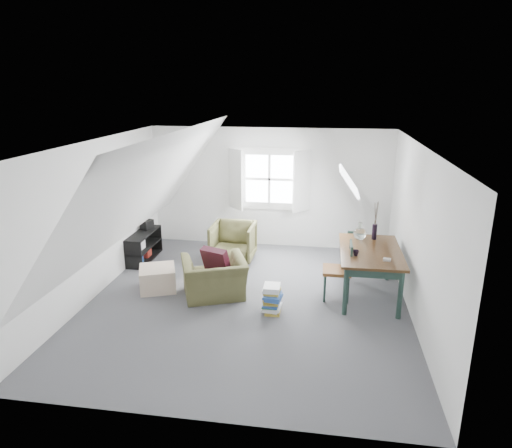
% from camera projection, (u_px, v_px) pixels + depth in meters
% --- Properties ---
extents(floor, '(5.50, 5.50, 0.00)m').
position_uv_depth(floor, '(248.00, 301.00, 7.31)').
color(floor, '#4C4D51').
rests_on(floor, ground).
extents(ceiling, '(5.50, 5.50, 0.00)m').
position_uv_depth(ceiling, '(247.00, 144.00, 6.58)').
color(ceiling, white).
rests_on(ceiling, wall_back).
extents(wall_back, '(5.00, 0.00, 5.00)m').
position_uv_depth(wall_back, '(270.00, 188.00, 9.54)').
color(wall_back, white).
rests_on(wall_back, ground).
extents(wall_front, '(5.00, 0.00, 5.00)m').
position_uv_depth(wall_front, '(198.00, 312.00, 4.34)').
color(wall_front, white).
rests_on(wall_front, ground).
extents(wall_left, '(0.00, 5.50, 5.50)m').
position_uv_depth(wall_left, '(94.00, 220.00, 7.31)').
color(wall_left, white).
rests_on(wall_left, ground).
extents(wall_right, '(0.00, 5.50, 5.50)m').
position_uv_depth(wall_right, '(418.00, 235.00, 6.58)').
color(wall_right, white).
rests_on(wall_right, ground).
extents(slope_left, '(3.19, 5.50, 4.48)m').
position_uv_depth(slope_left, '(148.00, 190.00, 7.01)').
color(slope_left, white).
rests_on(slope_left, wall_left).
extents(slope_right, '(3.19, 5.50, 4.48)m').
position_uv_depth(slope_right, '(353.00, 197.00, 6.56)').
color(slope_right, white).
rests_on(slope_right, wall_right).
extents(dormer_window, '(1.71, 0.35, 1.30)m').
position_uv_depth(dormer_window, '(269.00, 179.00, 9.41)').
color(dormer_window, white).
rests_on(dormer_window, wall_back).
extents(skylight, '(0.35, 0.75, 0.47)m').
position_uv_depth(skylight, '(349.00, 181.00, 7.80)').
color(skylight, white).
rests_on(skylight, slope_right).
extents(armchair_near, '(1.25, 1.18, 0.65)m').
position_uv_depth(armchair_near, '(215.00, 296.00, 7.49)').
color(armchair_near, '#4E4D2C').
rests_on(armchair_near, floor).
extents(armchair_far, '(0.83, 0.85, 0.76)m').
position_uv_depth(armchair_far, '(233.00, 260.00, 9.01)').
color(armchair_far, '#4E4D2C').
rests_on(armchair_far, floor).
extents(throw_pillow, '(0.52, 0.41, 0.47)m').
position_uv_depth(throw_pillow, '(216.00, 261.00, 7.47)').
color(throw_pillow, '#3B101C').
rests_on(throw_pillow, armchair_near).
extents(ottoman, '(0.75, 0.75, 0.39)m').
position_uv_depth(ottoman, '(158.00, 278.00, 7.69)').
color(ottoman, '#C7AF97').
rests_on(ottoman, floor).
extents(dining_table, '(0.96, 1.60, 0.80)m').
position_uv_depth(dining_table, '(370.00, 256.00, 7.31)').
color(dining_table, '#362111').
rests_on(dining_table, floor).
extents(demijohn, '(0.21, 0.21, 0.30)m').
position_uv_depth(demijohn, '(360.00, 233.00, 7.69)').
color(demijohn, silver).
rests_on(demijohn, dining_table).
extents(vase_twigs, '(0.08, 0.09, 0.65)m').
position_uv_depth(vase_twigs, '(374.00, 231.00, 7.74)').
color(vase_twigs, black).
rests_on(vase_twigs, dining_table).
extents(cup, '(0.11, 0.11, 0.09)m').
position_uv_depth(cup, '(356.00, 256.00, 7.03)').
color(cup, black).
rests_on(cup, dining_table).
extents(paper_box, '(0.12, 0.10, 0.04)m').
position_uv_depth(paper_box, '(387.00, 260.00, 6.82)').
color(paper_box, white).
rests_on(paper_box, dining_table).
extents(dining_chair_far, '(0.37, 0.37, 0.79)m').
position_uv_depth(dining_chair_far, '(355.00, 248.00, 8.46)').
color(dining_chair_far, brown).
rests_on(dining_chair_far, floor).
extents(dining_chair_near, '(0.45, 0.45, 0.95)m').
position_uv_depth(dining_chair_near, '(339.00, 270.00, 7.28)').
color(dining_chair_near, brown).
rests_on(dining_chair_near, floor).
extents(media_shelf, '(0.36, 1.09, 0.56)m').
position_uv_depth(media_shelf, '(143.00, 248.00, 8.96)').
color(media_shelf, black).
rests_on(media_shelf, floor).
extents(electronics_box, '(0.24, 0.28, 0.19)m').
position_uv_depth(electronics_box, '(147.00, 225.00, 9.12)').
color(electronics_box, black).
rests_on(electronics_box, media_shelf).
extents(magazine_stack, '(0.32, 0.38, 0.43)m').
position_uv_depth(magazine_stack, '(272.00, 299.00, 6.90)').
color(magazine_stack, '#B29933').
rests_on(magazine_stack, floor).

